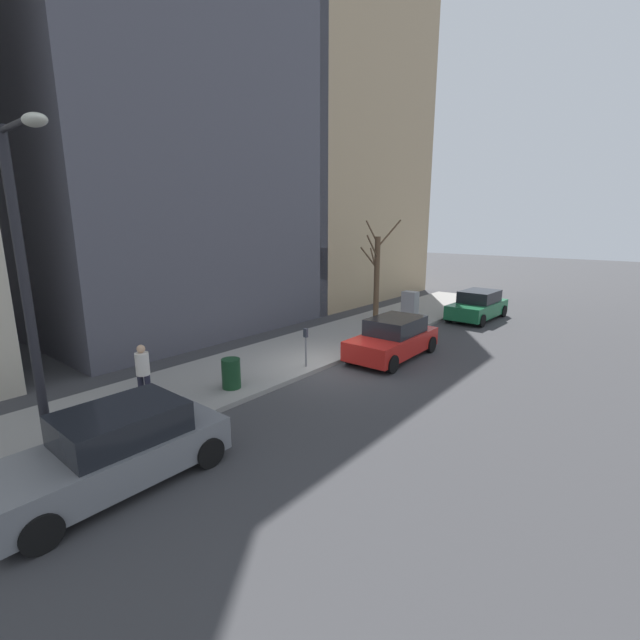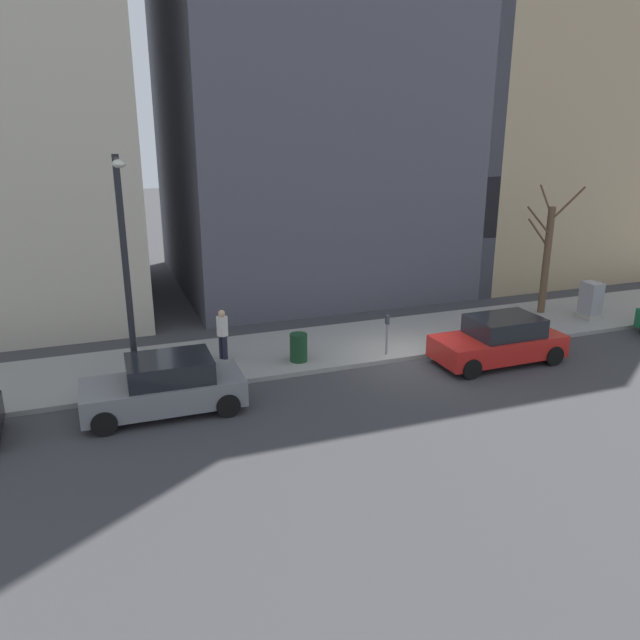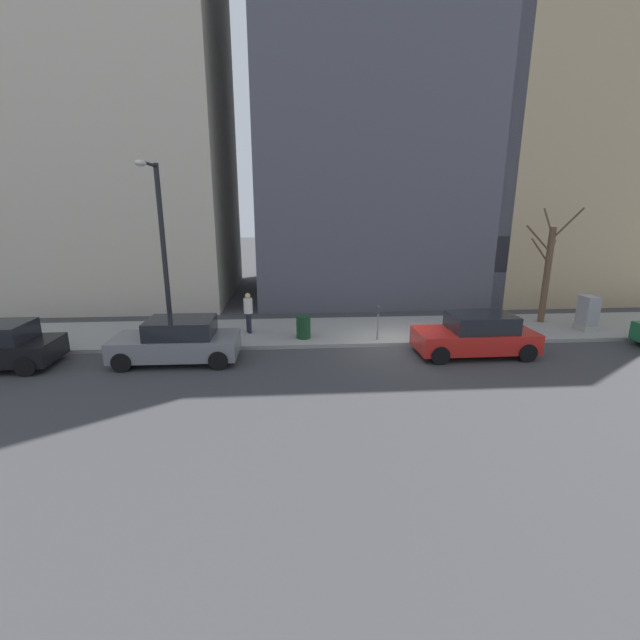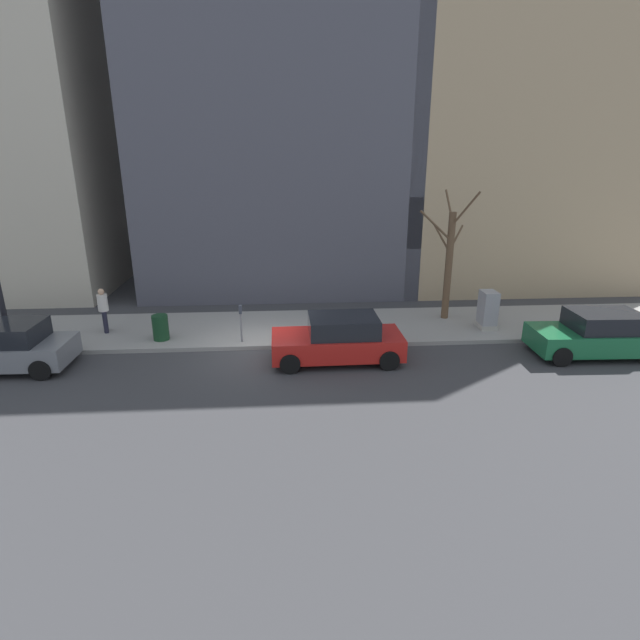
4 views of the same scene
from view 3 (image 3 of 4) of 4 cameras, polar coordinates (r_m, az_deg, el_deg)
ground_plane at (r=16.73m, az=10.55°, el=-3.50°), size 120.00×120.00×0.00m
sidewalk at (r=18.56m, az=9.03°, el=-1.34°), size 4.00×36.00×0.15m
parked_car_red at (r=16.35m, az=20.07°, el=-1.91°), size 1.97×4.22×1.52m
parked_car_grey at (r=15.48m, az=-18.44°, el=-2.70°), size 1.97×4.22×1.52m
parking_meter at (r=16.70m, az=7.74°, el=0.09°), size 0.14×0.10×1.35m
utility_box at (r=21.29m, az=32.09°, el=0.78°), size 0.83×0.61×1.43m
streetlamp at (r=16.30m, az=-20.47°, el=9.78°), size 1.97×0.32×6.50m
bare_tree at (r=21.40m, az=28.02°, el=5.80°), size 1.86×2.10×5.04m
trash_bin at (r=16.89m, az=-2.22°, el=-0.94°), size 0.56×0.56×0.90m
pedestrian_near_meter at (r=17.75m, az=-9.54°, el=1.27°), size 0.39×0.36×1.66m
office_tower_left at (r=32.30m, az=29.35°, el=21.51°), size 12.77×12.77×19.81m
office_block_center at (r=28.67m, az=6.39°, el=30.93°), size 12.62×12.62×26.31m
office_tower_right at (r=28.00m, az=-24.48°, el=23.17°), size 10.68×10.68×19.65m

